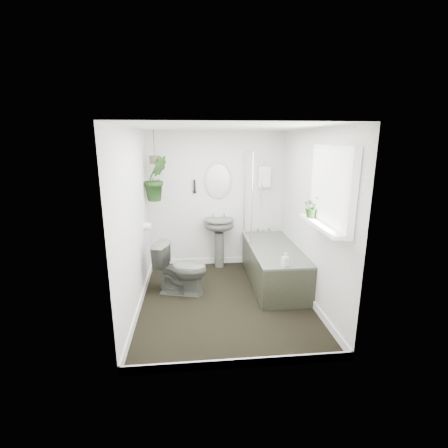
{
  "coord_description": "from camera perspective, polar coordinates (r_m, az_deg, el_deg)",
  "views": [
    {
      "loc": [
        -0.42,
        -4.07,
        2.15
      ],
      "look_at": [
        0.0,
        0.15,
        1.05
      ],
      "focal_mm": 26.0,
      "sensor_mm": 36.0,
      "label": 1
    }
  ],
  "objects": [
    {
      "name": "pedestal_sink",
      "position": [
        5.6,
        -0.86,
        -3.33
      ],
      "size": [
        0.51,
        0.43,
        0.86
      ],
      "primitive_type": null,
      "rotation": [
        0.0,
        0.0,
        -0.0
      ],
      "color": "#4C5048",
      "rests_on": "floor"
    },
    {
      "name": "window_blinds",
      "position": [
        3.71,
        17.75,
        6.09
      ],
      "size": [
        0.01,
        0.86,
        0.76
      ],
      "primitive_type": "cube",
      "color": "white",
      "rests_on": "wall_right"
    },
    {
      "name": "wall_sconce",
      "position": [
        5.48,
        -5.21,
        6.63
      ],
      "size": [
        0.04,
        0.04,
        0.22
      ],
      "primitive_type": "cylinder",
      "color": "black",
      "rests_on": "wall_back"
    },
    {
      "name": "ceiling",
      "position": [
        4.09,
        0.22,
        16.78
      ],
      "size": [
        2.3,
        2.8,
        0.02
      ],
      "primitive_type": "cube",
      "color": "white",
      "rests_on": "ground"
    },
    {
      "name": "floor",
      "position": [
        4.63,
        0.19,
        -13.29
      ],
      "size": [
        2.3,
        2.8,
        0.02
      ],
      "primitive_type": "cube",
      "color": "black",
      "rests_on": "ground"
    },
    {
      "name": "sill_plant",
      "position": [
        4.01,
        15.31,
        2.97
      ],
      "size": [
        0.26,
        0.24,
        0.26
      ],
      "primitive_type": "imported",
      "rotation": [
        0.0,
        0.0,
        0.14
      ],
      "color": "black",
      "rests_on": "window_sill"
    },
    {
      "name": "shower_box",
      "position": [
        5.58,
        7.07,
        8.27
      ],
      "size": [
        0.2,
        0.1,
        0.35
      ],
      "primitive_type": "cube",
      "color": "white",
      "rests_on": "wall_back"
    },
    {
      "name": "bath_screen",
      "position": [
        5.21,
        4.26,
        4.9
      ],
      "size": [
        0.04,
        0.72,
        1.4
      ],
      "primitive_type": null,
      "color": "silver",
      "rests_on": "bathtub"
    },
    {
      "name": "bathtub",
      "position": [
        5.08,
        8.69,
        -7.1
      ],
      "size": [
        0.72,
        1.72,
        0.58
      ],
      "primitive_type": null,
      "color": "#4C5048",
      "rests_on": "floor"
    },
    {
      "name": "toilet",
      "position": [
        4.71,
        -7.52,
        -7.73
      ],
      "size": [
        0.82,
        0.59,
        0.75
      ],
      "primitive_type": "imported",
      "rotation": [
        0.0,
        0.0,
        1.32
      ],
      "color": "#4C5048",
      "rests_on": "floor"
    },
    {
      "name": "skirting",
      "position": [
        4.6,
        0.19,
        -12.63
      ],
      "size": [
        2.3,
        2.8,
        0.1
      ],
      "primitive_type": "cube",
      "color": "white",
      "rests_on": "floor"
    },
    {
      "name": "soap_bottle",
      "position": [
        4.25,
        10.73,
        -6.11
      ],
      "size": [
        0.1,
        0.1,
        0.18
      ],
      "primitive_type": "imported",
      "rotation": [
        0.0,
        0.0,
        0.34
      ],
      "color": "black",
      "rests_on": "bathtub"
    },
    {
      "name": "wall_right",
      "position": [
        4.48,
        15.14,
        1.12
      ],
      "size": [
        0.02,
        2.8,
        2.3
      ],
      "primitive_type": "cube",
      "color": "white",
      "rests_on": "ground"
    },
    {
      "name": "hanging_pot",
      "position": [
        5.11,
        -12.07,
        10.99
      ],
      "size": [
        0.16,
        0.16,
        0.12
      ],
      "primitive_type": "cylinder",
      "color": "brown",
      "rests_on": "ceiling"
    },
    {
      "name": "oval_mirror",
      "position": [
        5.49,
        -1.02,
        7.76
      ],
      "size": [
        0.46,
        0.03,
        0.62
      ],
      "primitive_type": "ellipsoid",
      "color": "#BEB2A1",
      "rests_on": "wall_back"
    },
    {
      "name": "window_sill",
      "position": [
        3.78,
        16.91,
        -0.21
      ],
      "size": [
        0.18,
        1.0,
        0.04
      ],
      "primitive_type": "cube",
      "color": "white",
      "rests_on": "wall_right"
    },
    {
      "name": "hanging_plant",
      "position": [
        5.13,
        -11.9,
        7.83
      ],
      "size": [
        0.47,
        0.44,
        0.69
      ],
      "primitive_type": "imported",
      "rotation": [
        0.0,
        0.0,
        0.46
      ],
      "color": "black",
      "rests_on": "ceiling"
    },
    {
      "name": "window_recess",
      "position": [
        3.72,
        18.39,
        6.08
      ],
      "size": [
        0.08,
        1.0,
        0.9
      ],
      "primitive_type": "cube",
      "color": "white",
      "rests_on": "wall_right"
    },
    {
      "name": "wall_back",
      "position": [
        5.58,
        -1.27,
        4.24
      ],
      "size": [
        2.3,
        0.02,
        2.3
      ],
      "primitive_type": "cube",
      "color": "white",
      "rests_on": "ground"
    },
    {
      "name": "wall_front",
      "position": [
        2.87,
        3.08,
        -5.89
      ],
      "size": [
        2.3,
        0.02,
        2.3
      ],
      "primitive_type": "cube",
      "color": "white",
      "rests_on": "ground"
    },
    {
      "name": "toilet_roll_holder",
      "position": [
        4.98,
        -13.34,
        -0.4
      ],
      "size": [
        0.11,
        0.11,
        0.11
      ],
      "primitive_type": "cylinder",
      "rotation": [
        0.0,
        1.57,
        0.0
      ],
      "color": "white",
      "rests_on": "wall_left"
    },
    {
      "name": "wall_left",
      "position": [
        4.26,
        -15.53,
        0.41
      ],
      "size": [
        0.02,
        2.8,
        2.3
      ],
      "primitive_type": "cube",
      "color": "white",
      "rests_on": "ground"
    }
  ]
}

